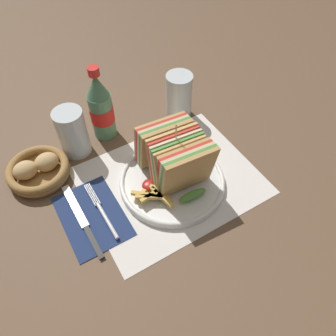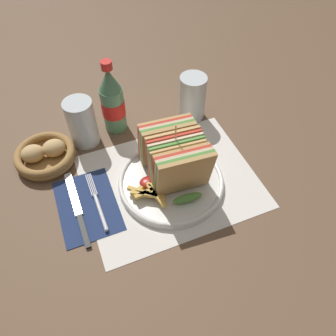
# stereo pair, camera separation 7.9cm
# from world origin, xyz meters

# --- Properties ---
(ground_plane) EXTENTS (4.00, 4.00, 0.00)m
(ground_plane) POSITION_xyz_m (0.00, 0.00, 0.00)
(ground_plane) COLOR brown
(placemat) EXTENTS (0.42, 0.34, 0.00)m
(placemat) POSITION_xyz_m (0.02, -0.02, 0.00)
(placemat) COLOR silver
(placemat) RESTS_ON ground_plane
(plate_main) EXTENTS (0.26, 0.26, 0.02)m
(plate_main) POSITION_xyz_m (0.02, -0.03, 0.01)
(plate_main) COLOR white
(plate_main) RESTS_ON ground_plane
(club_sandwich) EXTENTS (0.13, 0.19, 0.17)m
(club_sandwich) POSITION_xyz_m (0.03, -0.01, 0.08)
(club_sandwich) COLOR tan
(club_sandwich) RESTS_ON plate_main
(fries_pile) EXTENTS (0.09, 0.10, 0.02)m
(fries_pile) POSITION_xyz_m (-0.04, -0.05, 0.03)
(fries_pile) COLOR gold
(fries_pile) RESTS_ON plate_main
(ketchup_blob) EXTENTS (0.04, 0.03, 0.01)m
(ketchup_blob) POSITION_xyz_m (-0.04, -0.02, 0.03)
(ketchup_blob) COLOR maroon
(ketchup_blob) RESTS_ON plate_main
(napkin) EXTENTS (0.13, 0.19, 0.00)m
(napkin) POSITION_xyz_m (-0.19, -0.01, 0.00)
(napkin) COLOR navy
(napkin) RESTS_ON ground_plane
(fork) EXTENTS (0.02, 0.17, 0.01)m
(fork) POSITION_xyz_m (-0.16, -0.03, 0.01)
(fork) COLOR silver
(fork) RESTS_ON napkin
(knife) EXTENTS (0.02, 0.22, 0.00)m
(knife) POSITION_xyz_m (-0.21, -0.01, 0.01)
(knife) COLOR black
(knife) RESTS_ON napkin
(coke_bottle_near) EXTENTS (0.06, 0.06, 0.21)m
(coke_bottle_near) POSITION_xyz_m (-0.05, 0.22, 0.09)
(coke_bottle_near) COLOR #4C7F5B
(coke_bottle_near) RESTS_ON ground_plane
(glass_near) EXTENTS (0.08, 0.08, 0.13)m
(glass_near) POSITION_xyz_m (0.17, 0.19, 0.06)
(glass_near) COLOR silver
(glass_near) RESTS_ON ground_plane
(glass_far) EXTENTS (0.08, 0.08, 0.13)m
(glass_far) POSITION_xyz_m (-0.14, 0.20, 0.06)
(glass_far) COLOR silver
(glass_far) RESTS_ON ground_plane
(bread_basket) EXTENTS (0.15, 0.15, 0.06)m
(bread_basket) POSITION_xyz_m (-0.25, 0.17, 0.02)
(bread_basket) COLOR olive
(bread_basket) RESTS_ON ground_plane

